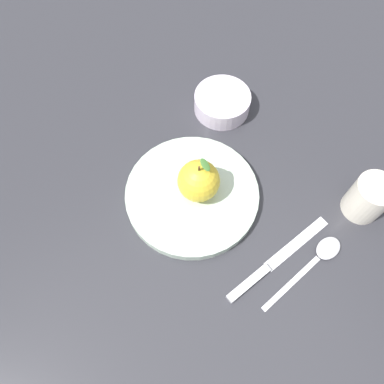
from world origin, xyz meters
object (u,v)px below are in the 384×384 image
side_bowl (222,101)px  apple (199,181)px  spoon (320,256)px  cup (369,197)px  dinner_plate (192,194)px  knife (270,266)px

side_bowl → apple: bearing=-132.8°
spoon → side_bowl: bearing=87.2°
spoon → cup: bearing=18.0°
dinner_plate → knife: 0.18m
dinner_plate → spoon: bearing=-56.5°
apple → knife: bearing=-77.0°
cup → knife: cup is taller
apple → cup: (0.24, -0.16, -0.01)m
dinner_plate → spoon: size_ratio=1.33×
dinner_plate → knife: size_ratio=1.07×
dinner_plate → apple: bearing=-12.8°
apple → cup: bearing=-33.7°
apple → knife: 0.19m
dinner_plate → spoon: (0.13, -0.20, -0.01)m
dinner_plate → cup: 0.30m
side_bowl → dinner_plate: bearing=-135.5°
cup → knife: (-0.20, -0.01, -0.04)m
side_bowl → spoon: 0.35m
cup → spoon: cup is taller
knife → spoon: (0.08, -0.03, 0.00)m
apple → spoon: (0.12, -0.20, -0.05)m
apple → side_bowl: (0.14, 0.15, -0.03)m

